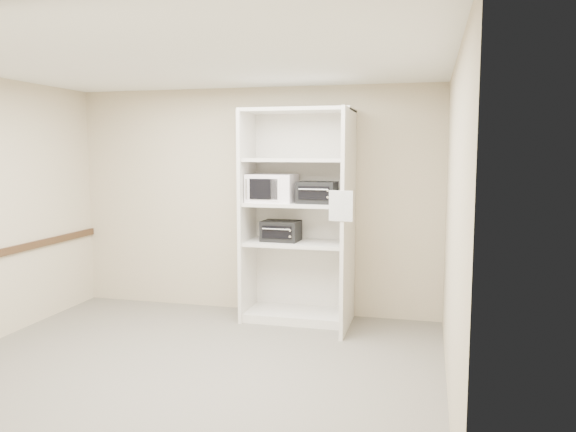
% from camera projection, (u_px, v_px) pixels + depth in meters
% --- Properties ---
extents(floor, '(4.50, 4.00, 0.01)m').
position_uv_depth(floor, '(187.00, 369.00, 5.03)').
color(floor, slate).
rests_on(floor, ground).
extents(ceiling, '(4.50, 4.00, 0.01)m').
position_uv_depth(ceiling, '(181.00, 61.00, 4.72)').
color(ceiling, white).
extents(wall_back, '(4.50, 0.02, 2.70)m').
position_uv_depth(wall_back, '(254.00, 201.00, 6.81)').
color(wall_back, tan).
rests_on(wall_back, ground).
extents(wall_front, '(4.50, 0.02, 2.70)m').
position_uv_depth(wall_front, '(24.00, 265.00, 2.95)').
color(wall_front, tan).
rests_on(wall_front, ground).
extents(wall_right, '(0.02, 4.00, 2.70)m').
position_uv_depth(wall_right, '(453.00, 229.00, 4.33)').
color(wall_right, tan).
rests_on(wall_right, ground).
extents(shelving_unit, '(1.24, 0.92, 2.42)m').
position_uv_depth(shelving_unit, '(302.00, 223.00, 6.38)').
color(shelving_unit, silver).
rests_on(shelving_unit, floor).
extents(microwave, '(0.54, 0.42, 0.32)m').
position_uv_depth(microwave, '(272.00, 188.00, 6.40)').
color(microwave, white).
rests_on(microwave, shelving_unit).
extents(toaster_oven_upper, '(0.43, 0.33, 0.24)m').
position_uv_depth(toaster_oven_upper, '(317.00, 192.00, 6.24)').
color(toaster_oven_upper, black).
rests_on(toaster_oven_upper, shelving_unit).
extents(toaster_oven_lower, '(0.43, 0.34, 0.23)m').
position_uv_depth(toaster_oven_lower, '(281.00, 231.00, 6.45)').
color(toaster_oven_lower, black).
rests_on(toaster_oven_lower, shelving_unit).
extents(paper_sign, '(0.24, 0.03, 0.30)m').
position_uv_depth(paper_sign, '(341.00, 206.00, 5.61)').
color(paper_sign, white).
rests_on(paper_sign, shelving_unit).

